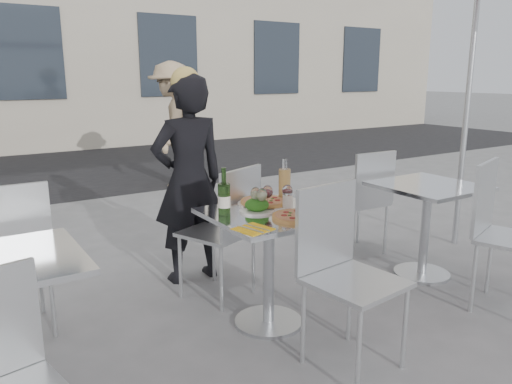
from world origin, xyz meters
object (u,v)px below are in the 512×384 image
carafe (284,184)px  pizza_far (264,202)px  sugar_shaker (288,201)px  napkin_left (253,229)px  woman_diner (189,180)px  wineglass_red_a (268,193)px  chair_far (228,222)px  napkin_right (318,211)px  pedestrian_b (173,125)px  pizza_near (298,216)px  wineglass_red_b (287,192)px  wineglass_white_a (262,196)px  salad_plate (257,206)px  side_chair_rnear (501,224)px  wineglass_white_b (256,194)px  side_chair_rfar (365,194)px  chair_near (341,260)px  side_table_left (5,302)px  side_chair_lfar (9,249)px  wine_bottle (224,198)px  side_table_right (427,211)px  main_table (269,245)px

carafe → pizza_far: bearing=-178.7°
sugar_shaker → napkin_left: bearing=-149.5°
woman_diner → wineglass_red_a: (0.13, -0.89, 0.06)m
chair_far → wineglass_red_a: (0.06, -0.40, 0.29)m
napkin_right → carafe: bearing=121.9°
pedestrian_b → pizza_near: 4.51m
carafe → wineglass_red_b: (-0.10, -0.17, -0.01)m
sugar_shaker → wineglass_white_a: (-0.19, 0.01, 0.06)m
pizza_far → salad_plate: bearing=-138.7°
chair_far → woman_diner: 0.54m
napkin_right → woman_diner: bearing=136.0°
wineglass_white_a → side_chair_rnear: bearing=-23.4°
wineglass_red_a → wineglass_white_b: bearing=-179.2°
side_chair_rfar → chair_near: bearing=44.4°
side_table_left → pedestrian_b: bearing=57.3°
chair_near → wineglass_white_a: bearing=98.5°
pedestrian_b → pizza_far: bearing=16.3°
side_chair_lfar → side_chair_rnear: bearing=155.5°
napkin_right → wine_bottle: bearing=-174.9°
woman_diner → wineglass_white_a: (0.05, -0.93, 0.06)m
pizza_far → wineglass_red_a: bearing=-114.9°
side_table_left → napkin_left: size_ratio=3.47×
side_table_right → main_table: bearing=180.0°
side_table_right → wineglass_red_b: wineglass_red_b is taller
wineglass_red_b → pizza_far: bearing=110.9°
wineglass_white_b → napkin_left: (-0.21, -0.30, -0.11)m
main_table → wineglass_red_b: 0.35m
side_table_left → salad_plate: size_ratio=3.41×
chair_far → napkin_left: (-0.24, -0.70, 0.18)m
salad_plate → wineglass_white_b: (-0.00, 0.01, 0.07)m
main_table → napkin_right: bearing=-27.6°
pizza_far → napkin_left: (-0.35, -0.41, -0.01)m
chair_near → wine_bottle: size_ratio=3.38×
main_table → napkin_right: size_ratio=3.09×
side_chair_rnear → wineglass_red_a: side_chair_rnear is taller
side_chair_lfar → wineglass_red_b: bearing=157.1°
side_table_right → pizza_near: bearing=-172.2°
chair_far → wine_bottle: wine_bottle is taller
pizza_far → wineglass_white_b: size_ratio=2.25×
side_table_right → woman_diner: (-1.60, 0.95, 0.26)m
chair_near → woman_diner: (-0.20, 1.50, 0.20)m
main_table → pizza_far: pizza_far is taller
salad_plate → wineglass_red_b: (0.20, -0.05, 0.07)m
pizza_near → side_chair_rnear: bearing=-17.6°
pedestrian_b → napkin_right: pedestrian_b is taller
sugar_shaker → wineglass_white_a: bearing=177.9°
salad_plate → napkin_right: bearing=-31.3°
side_chair_lfar → carafe: size_ratio=3.40×
woman_diner → side_chair_rfar: bearing=168.7°
wineglass_red_a → wineglass_red_b: size_ratio=1.00×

